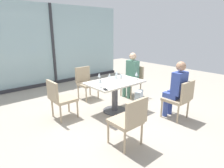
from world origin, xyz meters
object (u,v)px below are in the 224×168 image
Objects in this scene: person_far_right at (131,73)px; wine_glass_4 at (137,74)px; wine_glass_6 at (117,73)px; cell_phone_on_table at (105,89)px; coffee_cup at (121,77)px; chair_near_window at (86,81)px; wine_glass_5 at (121,75)px; chair_far_left at (60,97)px; chair_front_left at (129,119)px; chair_far_right at (133,79)px; chair_front_right at (180,97)px; person_front_right at (176,87)px; wine_glass_0 at (99,75)px; wine_glass_2 at (116,77)px; handbag_0 at (139,96)px; dining_table_main at (115,89)px; wine_glass_3 at (100,81)px; wine_glass_1 at (110,75)px.

person_far_right is 6.81× the size of wine_glass_4.
cell_phone_on_table is at bearing -146.02° from wine_glass_6.
wine_glass_4 is 2.06× the size of coffee_cup.
chair_near_window is 1.32m from wine_glass_5.
chair_far_left is at bearing 145.42° from cell_phone_on_table.
wine_glass_5 is (0.91, 1.17, 0.37)m from chair_front_left.
chair_far_right is 1.37m from chair_near_window.
chair_front_right is 1.61m from cell_phone_on_table.
chair_near_window is 1.19m from coffee_cup.
person_front_right is at bearing -103.43° from chair_far_right.
wine_glass_0 is 0.41m from wine_glass_2.
chair_far_right is at bearing 27.48° from wine_glass_5.
chair_far_left is 1.50m from coffee_cup.
chair_far_left is at bearing 143.69° from handbag_0.
dining_table_main is 6.82× the size of wine_glass_6.
person_front_right reaches higher than wine_glass_4.
person_front_right is at bearing -123.99° from handbag_0.
chair_near_window is 1.10m from wine_glass_6.
chair_front_right is 4.70× the size of wine_glass_6.
person_front_right is at bearing -55.20° from dining_table_main.
chair_front_right is at bearing -61.77° from wine_glass_5.
chair_front_right reaches higher than dining_table_main.
chair_front_right is 1.73m from person_far_right.
chair_front_right is 2.90× the size of handbag_0.
person_far_right is 1.28m from wine_glass_0.
person_far_right is 6.81× the size of wine_glass_6.
chair_far_right and chair_front_right have the same top height.
dining_table_main is at bearing 159.06° from handbag_0.
wine_glass_3 is 0.83m from coffee_cup.
chair_far_left is 9.67× the size of coffee_cup.
wine_glass_4 is 1.10m from cell_phone_on_table.
wine_glass_1 is at bearing -163.67° from chair_far_right.
chair_far_left is 6.04× the size of cell_phone_on_table.
wine_glass_6 is (-0.29, 0.38, 0.00)m from wine_glass_4.
wine_glass_6 is at bearing 106.50° from coffee_cup.
wine_glass_4 is at bearing 26.09° from cell_phone_on_table.
chair_front_right is 4.70× the size of wine_glass_2.
chair_near_window is at bearing 72.44° from chair_front_left.
chair_front_right is 4.70× the size of wine_glass_0.
chair_far_right is 6.04× the size of cell_phone_on_table.
wine_glass_4 is 0.42m from wine_glass_5.
chair_far_right is 4.70× the size of wine_glass_4.
person_front_right reaches higher than wine_glass_2.
wine_glass_6 is at bearing 67.92° from wine_glass_5.
dining_table_main is at bearing -67.67° from wine_glass_1.
chair_far_left is 1.21m from wine_glass_1.
wine_glass_1 and wine_glass_3 have the same top height.
wine_glass_6 is (0.24, 0.21, 0.32)m from dining_table_main.
dining_table_main is 1.45× the size of chair_front_right.
chair_far_right is 1.00× the size of chair_near_window.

